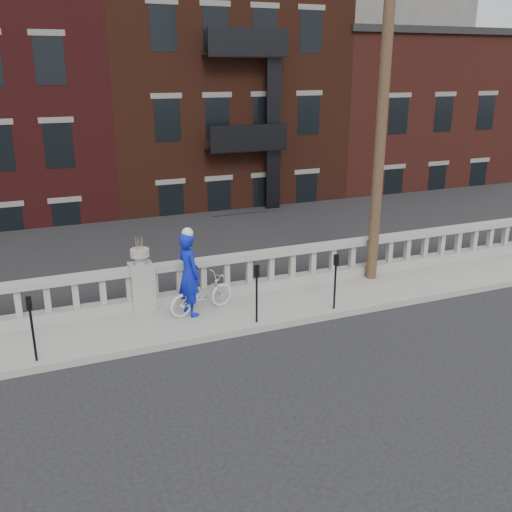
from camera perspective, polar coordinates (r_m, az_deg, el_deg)
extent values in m
plane|color=black|center=(10.67, -6.71, -13.76)|extent=(120.00, 120.00, 0.00)
cube|color=gray|center=(13.20, -10.33, -6.89)|extent=(32.00, 2.20, 0.15)
cube|color=gray|center=(13.98, -11.22, -4.58)|extent=(28.00, 0.34, 0.25)
cube|color=gray|center=(13.68, -11.44, -1.40)|extent=(28.00, 0.34, 0.16)
cube|color=gray|center=(13.82, -11.33, -2.96)|extent=(0.55, 0.55, 1.10)
cylinder|color=gray|center=(13.60, -11.50, -0.41)|extent=(0.24, 0.24, 0.20)
cylinder|color=gray|center=(13.54, -11.55, 0.31)|extent=(0.44, 0.44, 0.18)
cube|color=#605E59|center=(15.52, -10.86, -13.31)|extent=(36.00, 0.50, 5.15)
cube|color=black|center=(36.44, -17.68, 0.18)|extent=(80.00, 44.00, 0.50)
cube|color=#595651|center=(19.26, -19.27, -9.38)|extent=(16.00, 7.00, 4.00)
cube|color=#595651|center=(48.27, 8.22, 16.36)|extent=(14.00, 14.00, 18.00)
cube|color=#3B1A10|center=(30.00, -6.36, 12.82)|extent=(10.00, 14.00, 15.50)
cube|color=#4F1F18|center=(34.34, 10.25, 10.41)|extent=(10.00, 14.00, 12.00)
cube|color=black|center=(34.05, 10.88, 20.70)|extent=(10.30, 14.30, 0.30)
cylinder|color=#422D1E|center=(14.98, 12.67, 16.09)|extent=(0.28, 0.28, 10.00)
cylinder|color=black|center=(11.97, -21.38, -7.40)|extent=(0.05, 0.05, 1.10)
cube|color=black|center=(11.71, -21.76, -4.39)|extent=(0.10, 0.08, 0.26)
cube|color=black|center=(11.65, -21.78, -4.29)|extent=(0.06, 0.01, 0.08)
cylinder|color=black|center=(12.79, 0.07, -4.37)|extent=(0.05, 0.05, 1.10)
cube|color=black|center=(12.54, 0.07, -1.51)|extent=(0.10, 0.08, 0.26)
cube|color=black|center=(12.48, 0.15, -1.40)|extent=(0.06, 0.01, 0.08)
cylinder|color=black|center=(13.62, 7.89, -3.09)|extent=(0.05, 0.05, 1.10)
cube|color=black|center=(13.38, 8.02, -0.38)|extent=(0.10, 0.08, 0.26)
cube|color=black|center=(13.34, 8.12, -0.27)|extent=(0.06, 0.01, 0.08)
imported|color=silver|center=(13.44, -5.47, -3.80)|extent=(1.77, 1.01, 0.88)
imported|color=#0B1AAC|center=(13.14, -6.71, -1.79)|extent=(0.63, 0.81, 1.98)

